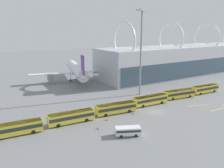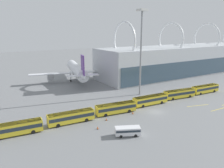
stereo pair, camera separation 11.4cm
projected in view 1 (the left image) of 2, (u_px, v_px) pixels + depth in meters
ground_plane at (156, 112)px, 66.08m from camera, size 440.00×440.00×0.00m
terminal_building at (188, 58)px, 125.74m from camera, size 110.33×23.84×28.20m
airliner_at_gate_far at (77, 70)px, 104.29m from camera, size 43.39×40.60×14.19m
airliner_parked_remote at (149, 61)px, 142.18m from camera, size 32.63×31.91×14.20m
shuttle_bus_0 at (15, 128)px, 51.14m from camera, size 12.57×3.75×3.03m
shuttle_bus_1 at (71, 117)px, 57.89m from camera, size 12.53×3.49×3.03m
shuttle_bus_2 at (116, 108)px, 64.53m from camera, size 12.60×4.03×3.03m
shuttle_bus_3 at (150, 100)px, 71.98m from camera, size 12.51×3.32×3.03m
shuttle_bus_4 at (179, 93)px, 79.01m from camera, size 12.62×4.18×3.03m
shuttle_bus_5 at (205, 88)px, 85.50m from camera, size 12.52×3.41×3.03m
service_van_foreground at (128, 131)px, 51.12m from camera, size 6.27×4.45×2.10m
floodlight_mast at (141, 39)px, 78.75m from camera, size 3.06×3.06×31.30m
lane_stripe_0 at (131, 106)px, 71.27m from camera, size 6.78×0.67×0.01m
lane_stripe_1 at (85, 112)px, 66.20m from camera, size 9.65×3.37×0.01m
lane_stripe_2 at (198, 106)px, 71.60m from camera, size 7.77×2.45×0.01m
lane_stripe_4 at (152, 102)px, 75.15m from camera, size 5.77×2.57×0.01m
lane_stripe_5 at (218, 109)px, 68.28m from camera, size 7.01×0.50×0.01m
traffic_cone_0 at (106, 119)px, 59.80m from camera, size 0.47×0.47×0.75m
traffic_cone_1 at (133, 113)px, 64.33m from camera, size 0.48×0.48×0.81m
traffic_cone_2 at (98, 128)px, 54.63m from camera, size 0.54×0.54×0.73m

